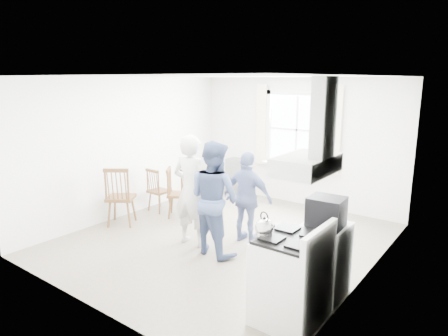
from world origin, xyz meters
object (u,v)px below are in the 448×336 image
Objects in this scene: windsor_chair_b at (189,190)px; windsor_chair_c at (118,191)px; gas_stove at (292,278)px; low_cabinet at (324,260)px; person_left at (191,190)px; person_mid at (214,198)px; stereo_stack at (326,212)px; person_right at (247,198)px; windsor_chair_a at (155,186)px.

windsor_chair_c is at bearing -128.03° from windsor_chair_b.
low_cabinet is (0.07, 0.70, -0.03)m from gas_stove.
gas_stove is at bearing 150.09° from person_left.
person_mid is at bearing -33.87° from windsor_chair_b.
windsor_chair_b is at bearing 160.77° from stereo_stack.
stereo_stack is at bearing 165.55° from person_left.
person_mid is (-1.80, 0.17, 0.40)m from low_cabinet.
person_mid is at bearing 73.92° from person_right.
low_cabinet is 1.03× the size of windsor_chair_a.
person_right is (0.64, 0.60, -0.14)m from person_left.
windsor_chair_a is 0.95m from windsor_chair_c.
person_mid is at bearing 172.69° from stereo_stack.
stereo_stack reaches higher than windsor_chair_c.
stereo_stack is 0.24× the size of person_mid.
stereo_stack is 3.86m from windsor_chair_c.
stereo_stack reaches higher than gas_stove.
person_mid reaches higher than windsor_chair_c.
stereo_stack is 2.33m from person_left.
stereo_stack is 0.28× the size of person_right.
windsor_chair_a is (-3.88, 0.95, 0.08)m from low_cabinet.
windsor_chair_a is 0.92× the size of windsor_chair_b.
person_right is at bearing -3.64° from windsor_chair_a.
windsor_chair_b is (-3.06, 1.07, -0.49)m from stereo_stack.
windsor_chair_b is at bearing -53.59° from person_left.
person_left reaches higher than low_cabinet.
person_left is (-2.30, 0.28, -0.20)m from stereo_stack.
gas_stove is 1.04× the size of windsor_chair_c.
windsor_chair_c is at bearing 17.87° from person_right.
person_left reaches higher than person_mid.
person_left is at bearing 7.31° from windsor_chair_c.
person_left is at bearing 174.70° from low_cabinet.
low_cabinet is at bearing -18.20° from windsor_chair_b.
stereo_stack is 0.23× the size of person_left.
person_right is (0.16, 0.65, -0.12)m from person_mid.
person_left is (1.53, 0.20, 0.22)m from windsor_chair_c.
low_cabinet is at bearing -0.23° from windsor_chair_c.
windsor_chair_a is (-3.90, 1.02, -0.54)m from stereo_stack.
person_right reaches higher than windsor_chair_a.
person_right is (-1.64, 0.81, 0.28)m from low_cabinet.
person_right is (2.18, 0.80, 0.07)m from windsor_chair_c.
windsor_chair_a is at bearing -5.86° from person_right.
low_cabinet is 0.83× the size of windsor_chair_c.
person_right reaches higher than low_cabinet.
stereo_stack is 1.91m from person_right.
person_left reaches higher than windsor_chair_b.
person_left is (-2.21, 0.91, 0.39)m from gas_stove.
windsor_chair_c is 2.32m from person_right.
windsor_chair_c is 2.03m from person_mid.
windsor_chair_b is 1.25m from windsor_chair_c.
stereo_stack is 0.38× the size of windsor_chair_c.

